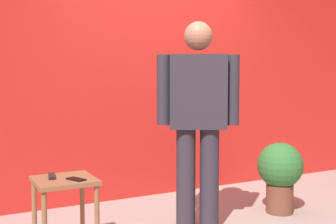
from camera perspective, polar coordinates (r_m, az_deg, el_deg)
back_wall_red at (r=4.82m, az=-1.02°, el=6.17°), size 5.93×0.12×2.90m
standing_person at (r=3.60m, az=4.05°, el=-0.35°), size 0.67×0.44×1.78m
side_table at (r=3.22m, az=-13.76°, el=-10.63°), size 0.43×0.43×0.57m
cell_phone at (r=3.13m, az=-12.28°, el=-8.83°), size 0.12×0.16×0.01m
tv_remote at (r=3.25m, az=-15.41°, el=-8.33°), size 0.08×0.18×0.02m
potted_plant at (r=4.28m, az=14.86°, el=-7.73°), size 0.44×0.44×0.69m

